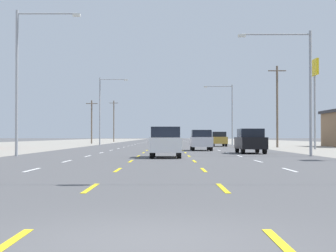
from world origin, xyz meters
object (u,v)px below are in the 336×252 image
Objects in this scene: streetlight_right_row_0 at (300,81)px; suv_inner_right_mid at (200,140)px; suv_center_turn_nearest at (164,142)px; suv_far_right_near at (249,141)px; suv_far_right_midfar at (217,139)px; pole_sign_right_row_1 at (313,80)px; streetlight_left_row_1 at (101,106)px; streetlight_left_row_0 at (22,71)px; streetlight_right_row_1 at (228,110)px; sedan_center_turn_far at (166,139)px.

suv_inner_right_mid is at bearing 112.38° from streetlight_right_row_0.
suv_center_turn_nearest is at bearing -167.01° from streetlight_right_row_0.
suv_far_right_near is 1.00× the size of suv_far_right_midfar.
pole_sign_right_row_1 is (12.39, 4.94, 6.35)m from suv_inner_right_mid.
suv_center_turn_nearest is 0.47× the size of streetlight_left_row_1.
streetlight_left_row_1 is at bearing 90.04° from streetlight_left_row_0.
pole_sign_right_row_1 is (15.74, 21.74, 6.35)m from suv_center_turn_nearest.
suv_far_right_near is 0.48× the size of streetlight_left_row_0.
streetlight_right_row_1 reaches higher than suv_far_right_midfar.
suv_inner_right_mid is at bearing 111.84° from suv_far_right_near.
pole_sign_right_row_1 reaches higher than streetlight_right_row_1.
streetlight_right_row_0 is at bearing -67.62° from suv_inner_right_mid.
sedan_center_turn_far is at bearing 96.27° from suv_far_right_near.
pole_sign_right_row_1 is at bearing -75.95° from streetlight_right_row_1.
sedan_center_turn_far is 26.45m from streetlight_left_row_1.
pole_sign_right_row_1 reaches higher than sedan_center_turn_far.
streetlight_right_row_0 reaches higher than suv_far_right_near.
pole_sign_right_row_1 is 25.70m from streetlight_right_row_1.
sedan_center_turn_far is at bearing 67.80° from streetlight_left_row_1.
streetlight_left_row_1 is (-16.65, 38.35, 4.96)m from suv_far_right_near.
suv_far_right_midfar is at bearing 64.50° from streetlight_left_row_0.
suv_inner_right_mid is 20.29m from streetlight_left_row_0.
streetlight_left_row_0 is (-9.84, 2.16, 4.85)m from suv_center_turn_nearest.
sedan_center_turn_far is at bearing 107.93° from pole_sign_right_row_1.
streetlight_right_row_0 is at bearing -90.19° from streetlight_right_row_1.
streetlight_left_row_1 is at bearing -112.20° from sedan_center_turn_far.
sedan_center_turn_far is 69.23m from streetlight_right_row_0.
streetlight_left_row_0 is 19.23m from streetlight_right_row_0.
streetlight_left_row_1 is (-9.80, -24.01, 5.23)m from sedan_center_turn_far.
suv_center_turn_nearest is 38.21m from suv_far_right_midfar.
suv_far_right_midfar reaches higher than sedan_center_turn_far.
suv_far_right_near is at bearing -66.54° from streetlight_left_row_1.
streetlight_left_row_1 is (-0.03, 44.43, 0.11)m from streetlight_left_row_0.
streetlight_right_row_1 is at bearing 74.64° from suv_far_right_midfar.
suv_inner_right_mid is 0.53× the size of streetlight_right_row_1.
suv_center_turn_nearest is 70.60m from sedan_center_turn_far.
streetlight_right_row_1 is (6.17, 29.80, 4.42)m from suv_inner_right_mid.
suv_far_right_near is 7.81m from streetlight_right_row_0.
suv_center_turn_nearest is 0.53× the size of streetlight_right_row_1.
suv_far_right_near reaches higher than sedan_center_turn_far.
sedan_center_turn_far is at bearing 102.14° from suv_far_right_midfar.
sedan_center_turn_far is at bearing 90.06° from suv_center_turn_nearest.
suv_center_turn_nearest is 47.76m from streetlight_right_row_1.
suv_inner_right_mid is 0.48× the size of streetlight_left_row_0.
suv_far_right_midfar is at bearing 79.38° from suv_center_turn_nearest.
streetlight_left_row_1 reaches higher than streetlight_left_row_0.
streetlight_left_row_1 is (-13.22, 29.80, 4.96)m from suv_inner_right_mid.
streetlight_left_row_1 reaches higher than suv_far_right_near.
suv_center_turn_nearest is at bearing -101.55° from streetlight_right_row_1.
streetlight_right_row_0 is at bearing -66.87° from suv_far_right_near.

